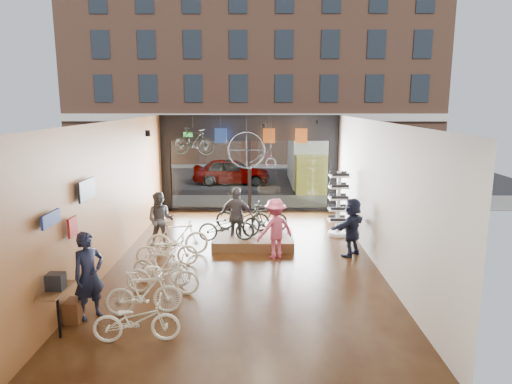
{
  "coord_description": "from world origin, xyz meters",
  "views": [
    {
      "loc": [
        0.4,
        -11.98,
        4.27
      ],
      "look_at": [
        0.29,
        1.4,
        1.64
      ],
      "focal_mm": 32.0,
      "sensor_mm": 36.0,
      "label": 1
    }
  ],
  "objects_px": {
    "floor_bike_3": "(161,266)",
    "customer_1": "(161,220)",
    "display_bike_left": "(226,226)",
    "floor_bike_0": "(137,320)",
    "floor_bike_1": "(144,293)",
    "penny_farthing": "(254,151)",
    "customer_3": "(275,229)",
    "street_car": "(231,171)",
    "floor_bike_4": "(167,250)",
    "sunglasses_rack": "(338,204)",
    "display_bike_right": "(243,216)",
    "floor_bike_2": "(162,275)",
    "customer_5": "(352,227)",
    "hung_bike": "(193,141)",
    "box_truck": "(314,161)",
    "customer_2": "(237,217)",
    "customer_0": "(89,275)",
    "display_bike_mid": "(265,220)",
    "floor_bike_5": "(178,238)",
    "display_platform": "(253,240)"
  },
  "relations": [
    {
      "from": "customer_3",
      "to": "penny_farthing",
      "type": "distance_m",
      "value": 5.0
    },
    {
      "from": "street_car",
      "to": "customer_5",
      "type": "relative_size",
      "value": 2.43
    },
    {
      "from": "customer_2",
      "to": "customer_3",
      "type": "relative_size",
      "value": 1.07
    },
    {
      "from": "customer_2",
      "to": "customer_3",
      "type": "height_order",
      "value": "customer_2"
    },
    {
      "from": "floor_bike_2",
      "to": "floor_bike_1",
      "type": "bearing_deg",
      "value": 175.95
    },
    {
      "from": "floor_bike_5",
      "to": "customer_3",
      "type": "height_order",
      "value": "customer_3"
    },
    {
      "from": "floor_bike_4",
      "to": "display_bike_mid",
      "type": "height_order",
      "value": "display_bike_mid"
    },
    {
      "from": "customer_0",
      "to": "display_bike_mid",
      "type": "bearing_deg",
      "value": 5.69
    },
    {
      "from": "floor_bike_2",
      "to": "display_bike_right",
      "type": "height_order",
      "value": "display_bike_right"
    },
    {
      "from": "display_bike_mid",
      "to": "customer_0",
      "type": "distance_m",
      "value": 6.06
    },
    {
      "from": "display_bike_left",
      "to": "sunglasses_rack",
      "type": "bearing_deg",
      "value": -71.11
    },
    {
      "from": "sunglasses_rack",
      "to": "floor_bike_4",
      "type": "bearing_deg",
      "value": -135.84
    },
    {
      "from": "floor_bike_2",
      "to": "box_truck",
      "type": "bearing_deg",
      "value": -15.78
    },
    {
      "from": "floor_bike_2",
      "to": "display_bike_left",
      "type": "height_order",
      "value": "display_bike_left"
    },
    {
      "from": "floor_bike_0",
      "to": "display_platform",
      "type": "bearing_deg",
      "value": -24.02
    },
    {
      "from": "customer_5",
      "to": "penny_farthing",
      "type": "relative_size",
      "value": 0.96
    },
    {
      "from": "floor_bike_2",
      "to": "floor_bike_3",
      "type": "relative_size",
      "value": 1.12
    },
    {
      "from": "floor_bike_0",
      "to": "sunglasses_rack",
      "type": "bearing_deg",
      "value": -39.82
    },
    {
      "from": "display_bike_left",
      "to": "floor_bike_0",
      "type": "bearing_deg",
      "value": 161.08
    },
    {
      "from": "box_truck",
      "to": "customer_5",
      "type": "xyz_separation_m",
      "value": [
        -0.16,
        -10.55,
        -0.51
      ]
    },
    {
      "from": "floor_bike_1",
      "to": "penny_farthing",
      "type": "distance_m",
      "value": 8.7
    },
    {
      "from": "customer_3",
      "to": "display_bike_right",
      "type": "bearing_deg",
      "value": -90.94
    },
    {
      "from": "customer_0",
      "to": "hung_bike",
      "type": "distance_m",
      "value": 7.96
    },
    {
      "from": "street_car",
      "to": "floor_bike_3",
      "type": "distance_m",
      "value": 13.75
    },
    {
      "from": "penny_farthing",
      "to": "street_car",
      "type": "bearing_deg",
      "value": 100.29
    },
    {
      "from": "floor_bike_4",
      "to": "floor_bike_1",
      "type": "bearing_deg",
      "value": 178.28
    },
    {
      "from": "box_truck",
      "to": "display_bike_right",
      "type": "bearing_deg",
      "value": -110.05
    },
    {
      "from": "floor_bike_2",
      "to": "floor_bike_3",
      "type": "distance_m",
      "value": 0.55
    },
    {
      "from": "customer_5",
      "to": "floor_bike_3",
      "type": "bearing_deg",
      "value": -25.44
    },
    {
      "from": "customer_0",
      "to": "customer_1",
      "type": "distance_m",
      "value": 4.59
    },
    {
      "from": "floor_bike_3",
      "to": "sunglasses_rack",
      "type": "distance_m",
      "value": 6.44
    },
    {
      "from": "customer_0",
      "to": "customer_3",
      "type": "relative_size",
      "value": 1.06
    },
    {
      "from": "hung_bike",
      "to": "floor_bike_0",
      "type": "bearing_deg",
      "value": -162.17
    },
    {
      "from": "floor_bike_3",
      "to": "customer_1",
      "type": "distance_m",
      "value": 2.95
    },
    {
      "from": "floor_bike_4",
      "to": "hung_bike",
      "type": "bearing_deg",
      "value": -4.85
    },
    {
      "from": "street_car",
      "to": "hung_bike",
      "type": "relative_size",
      "value": 2.56
    },
    {
      "from": "street_car",
      "to": "floor_bike_4",
      "type": "relative_size",
      "value": 2.47
    },
    {
      "from": "floor_bike_4",
      "to": "sunglasses_rack",
      "type": "distance_m",
      "value": 5.8
    },
    {
      "from": "floor_bike_5",
      "to": "penny_farthing",
      "type": "bearing_deg",
      "value": -38.12
    },
    {
      "from": "street_car",
      "to": "floor_bike_4",
      "type": "height_order",
      "value": "street_car"
    },
    {
      "from": "customer_1",
      "to": "floor_bike_3",
      "type": "bearing_deg",
      "value": -78.53
    },
    {
      "from": "sunglasses_rack",
      "to": "hung_bike",
      "type": "relative_size",
      "value": 1.34
    },
    {
      "from": "customer_2",
      "to": "customer_0",
      "type": "bearing_deg",
      "value": 75.74
    },
    {
      "from": "street_car",
      "to": "penny_farthing",
      "type": "xyz_separation_m",
      "value": [
        1.29,
        -7.12,
        1.81
      ]
    },
    {
      "from": "floor_bike_3",
      "to": "display_bike_left",
      "type": "height_order",
      "value": "display_bike_left"
    },
    {
      "from": "customer_5",
      "to": "penny_farthing",
      "type": "height_order",
      "value": "penny_farthing"
    },
    {
      "from": "street_car",
      "to": "display_bike_left",
      "type": "xyz_separation_m",
      "value": [
        0.53,
        -11.16,
        0.04
      ]
    },
    {
      "from": "display_bike_mid",
      "to": "customer_5",
      "type": "bearing_deg",
      "value": -142.17
    },
    {
      "from": "box_truck",
      "to": "floor_bike_0",
      "type": "height_order",
      "value": "box_truck"
    },
    {
      "from": "floor_bike_3",
      "to": "customer_3",
      "type": "xyz_separation_m",
      "value": [
        2.77,
        1.93,
        0.38
      ]
    }
  ]
}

